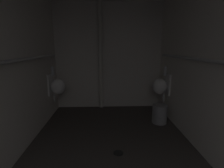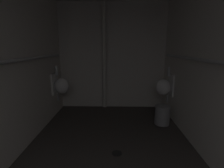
# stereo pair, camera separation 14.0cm
# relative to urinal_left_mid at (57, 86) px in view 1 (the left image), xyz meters

# --- Properties ---
(floor) EXTENTS (2.60, 4.28, 0.08)m
(floor) POSITION_rel_urinal_left_mid_xyz_m (1.09, -1.57, -0.70)
(floor) COLOR #383330
(floor) RESTS_ON ground
(wall_right) EXTENTS (0.06, 4.28, 2.45)m
(wall_right) POSITION_rel_urinal_left_mid_xyz_m (2.36, -1.57, 0.57)
(wall_right) COLOR silver
(wall_right) RESTS_ON ground
(wall_back) EXTENTS (2.60, 0.06, 2.45)m
(wall_back) POSITION_rel_urinal_left_mid_xyz_m (1.09, 0.54, 0.57)
(wall_back) COLOR silver
(wall_back) RESTS_ON ground
(urinal_left_mid) EXTENTS (0.32, 0.30, 0.76)m
(urinal_left_mid) POSITION_rel_urinal_left_mid_xyz_m (0.00, 0.00, 0.00)
(urinal_left_mid) COLOR white
(urinal_right_mid) EXTENTS (0.32, 0.30, 0.76)m
(urinal_right_mid) POSITION_rel_urinal_left_mid_xyz_m (2.19, -0.07, 0.00)
(urinal_right_mid) COLOR white
(supply_pipe_left) EXTENTS (0.06, 3.60, 0.06)m
(supply_pipe_left) POSITION_rel_urinal_left_mid_xyz_m (-0.09, -1.57, 0.63)
(supply_pipe_left) COLOR #B2B2B2
(supply_pipe_right) EXTENTS (0.06, 3.53, 0.06)m
(supply_pipe_right) POSITION_rel_urinal_left_mid_xyz_m (2.27, -1.60, 0.63)
(supply_pipe_right) COLOR #B2B2B2
(standpipe_back_wall) EXTENTS (0.10, 0.10, 2.40)m
(standpipe_back_wall) POSITION_rel_urinal_left_mid_xyz_m (0.91, 0.43, 0.57)
(standpipe_back_wall) COLOR beige
(standpipe_back_wall) RESTS_ON ground
(floor_drain) EXTENTS (0.14, 0.14, 0.01)m
(floor_drain) POSITION_rel_urinal_left_mid_xyz_m (1.19, -1.38, -0.65)
(floor_drain) COLOR black
(floor_drain) RESTS_ON ground
(waste_bin) EXTENTS (0.28, 0.28, 0.36)m
(waste_bin) POSITION_rel_urinal_left_mid_xyz_m (2.07, -0.44, -0.48)
(waste_bin) COLOR gray
(waste_bin) RESTS_ON ground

